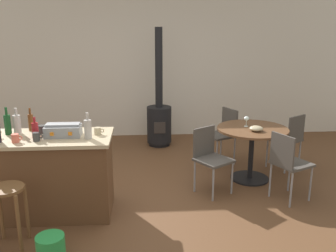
{
  "coord_description": "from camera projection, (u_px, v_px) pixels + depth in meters",
  "views": [
    {
      "loc": [
        -0.17,
        -4.23,
        2.13
      ],
      "look_at": [
        0.13,
        0.25,
        0.9
      ],
      "focal_mm": 39.91,
      "sensor_mm": 36.0,
      "label": 1
    }
  ],
  "objects": [
    {
      "name": "cup_3",
      "position": [
        98.0,
        131.0,
        4.2
      ],
      "size": [
        0.11,
        0.08,
        0.08
      ],
      "color": "tan",
      "rests_on": "kitchen_island"
    },
    {
      "name": "kitchen_island",
      "position": [
        45.0,
        175.0,
        4.25
      ],
      "size": [
        1.54,
        0.72,
        0.93
      ],
      "color": "brown",
      "rests_on": "ground_plane"
    },
    {
      "name": "bottle_0",
      "position": [
        31.0,
        122.0,
        4.34
      ],
      "size": [
        0.06,
        0.06,
        0.27
      ],
      "color": "#603314",
      "rests_on": "kitchen_island"
    },
    {
      "name": "back_wall",
      "position": [
        152.0,
        67.0,
        7.14
      ],
      "size": [
        8.0,
        0.1,
        2.7
      ],
      "primitive_type": "cube",
      "color": "beige",
      "rests_on": "ground_plane"
    },
    {
      "name": "cup_2",
      "position": [
        15.0,
        138.0,
        3.92
      ],
      "size": [
        0.11,
        0.08,
        0.09
      ],
      "color": "#DB6651",
      "rests_on": "kitchen_island"
    },
    {
      "name": "dining_table",
      "position": [
        252.0,
        140.0,
        5.17
      ],
      "size": [
        0.97,
        0.97,
        0.75
      ],
      "color": "black",
      "rests_on": "ground_plane"
    },
    {
      "name": "folding_chair_far",
      "position": [
        223.0,
        132.0,
        5.82
      ],
      "size": [
        0.54,
        0.54,
        0.86
      ],
      "color": "#47423D",
      "rests_on": "ground_plane"
    },
    {
      "name": "toolbox",
      "position": [
        63.0,
        130.0,
        4.13
      ],
      "size": [
        0.39,
        0.23,
        0.15
      ],
      "color": "gray",
      "rests_on": "kitchen_island"
    },
    {
      "name": "ground_plane",
      "position": [
        159.0,
        201.0,
        4.64
      ],
      "size": [
        8.8,
        8.8,
        0.0
      ],
      "primitive_type": "plane",
      "color": "brown"
    },
    {
      "name": "cup_4",
      "position": [
        42.0,
        129.0,
        4.26
      ],
      "size": [
        0.12,
        0.09,
        0.09
      ],
      "color": "#383838",
      "rests_on": "kitchen_island"
    },
    {
      "name": "cup_1",
      "position": [
        36.0,
        137.0,
        3.96
      ],
      "size": [
        0.11,
        0.07,
        0.09
      ],
      "color": "#383838",
      "rests_on": "kitchen_island"
    },
    {
      "name": "wood_stove",
      "position": [
        159.0,
        118.0,
        6.69
      ],
      "size": [
        0.44,
        0.45,
        2.09
      ],
      "color": "black",
      "rests_on": "ground_plane"
    },
    {
      "name": "plastic_bucket",
      "position": [
        51.0,
        248.0,
        3.46
      ],
      "size": [
        0.27,
        0.27,
        0.25
      ],
      "primitive_type": "cylinder",
      "color": "green",
      "rests_on": "ground_plane"
    },
    {
      "name": "folding_chair_right",
      "position": [
        288.0,
        161.0,
        4.55
      ],
      "size": [
        0.54,
        0.54,
        0.87
      ],
      "color": "#47423D",
      "rests_on": "ground_plane"
    },
    {
      "name": "bottle_6",
      "position": [
        17.0,
        124.0,
        4.22
      ],
      "size": [
        0.08,
        0.08,
        0.3
      ],
      "color": "#B7B2AD",
      "rests_on": "kitchen_island"
    },
    {
      "name": "serving_bowl",
      "position": [
        256.0,
        128.0,
        4.97
      ],
      "size": [
        0.18,
        0.18,
        0.07
      ],
      "primitive_type": "ellipsoid",
      "color": "tan",
      "rests_on": "dining_table"
    },
    {
      "name": "bottle_3",
      "position": [
        88.0,
        129.0,
        4.03
      ],
      "size": [
        0.08,
        0.08,
        0.29
      ],
      "color": "#B7B2AD",
      "rests_on": "kitchen_island"
    },
    {
      "name": "bottle_5",
      "position": [
        8.0,
        124.0,
        4.18
      ],
      "size": [
        0.07,
        0.07,
        0.31
      ],
      "color": "#194C23",
      "rests_on": "kitchen_island"
    },
    {
      "name": "folding_chair_left",
      "position": [
        210.0,
        155.0,
        4.81
      ],
      "size": [
        0.56,
        0.56,
        0.85
      ],
      "color": "#47423D",
      "rests_on": "ground_plane"
    },
    {
      "name": "wine_glass",
      "position": [
        247.0,
        119.0,
        5.18
      ],
      "size": [
        0.07,
        0.07,
        0.14
      ],
      "color": "silver",
      "rests_on": "dining_table"
    },
    {
      "name": "bottle_2",
      "position": [
        35.0,
        130.0,
        4.07
      ],
      "size": [
        0.07,
        0.07,
        0.23
      ],
      "color": "maroon",
      "rests_on": "kitchen_island"
    },
    {
      "name": "wooden_stool",
      "position": [
        8.0,
        203.0,
        3.6
      ],
      "size": [
        0.34,
        0.34,
        0.63
      ],
      "color": "brown",
      "rests_on": "ground_plane"
    },
    {
      "name": "folding_chair_near",
      "position": [
        289.0,
        137.0,
        5.56
      ],
      "size": [
        0.55,
        0.55,
        0.85
      ],
      "color": "#47423D",
      "rests_on": "ground_plane"
    }
  ]
}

